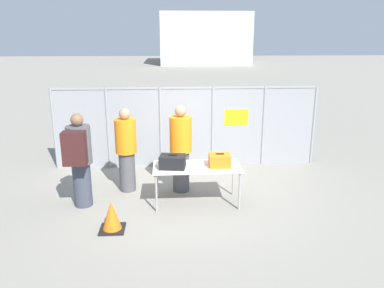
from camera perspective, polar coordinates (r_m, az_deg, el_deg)
name	(u,v)px	position (r m, az deg, el deg)	size (l,w,h in m)	color
ground_plane	(192,199)	(7.70, 0.02, -8.36)	(120.00, 120.00, 0.00)	gray
fence_section	(187,125)	(9.33, -0.75, 2.85)	(6.55, 0.07, 2.02)	gray
inspection_table	(197,169)	(7.25, 0.74, -3.84)	(1.69, 0.81, 0.78)	silver
suitcase_black	(173,162)	(7.11, -2.97, -2.71)	(0.53, 0.42, 0.27)	black
suitcase_orange	(220,160)	(7.22, 4.24, -2.49)	(0.42, 0.36, 0.26)	orange
traveler_hooded	(79,157)	(7.32, -16.81, -1.96)	(0.45, 0.70, 1.83)	#383D4C
security_worker_near	(181,148)	(7.79, -1.72, -0.56)	(0.46, 0.46, 1.85)	#4C4C51
security_worker_far	(126,149)	(7.94, -9.99, -0.75)	(0.44, 0.44, 1.78)	#4C4C51
utility_trailer	(236,136)	(10.92, 6.78, 1.22)	(4.53, 2.20, 0.69)	white
distant_hangar	(202,39)	(48.94, 1.56, 15.73)	(10.40, 11.95, 5.92)	#B2B7B2
traffic_cone	(112,217)	(6.60, -12.15, -10.79)	(0.42, 0.42, 0.53)	black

